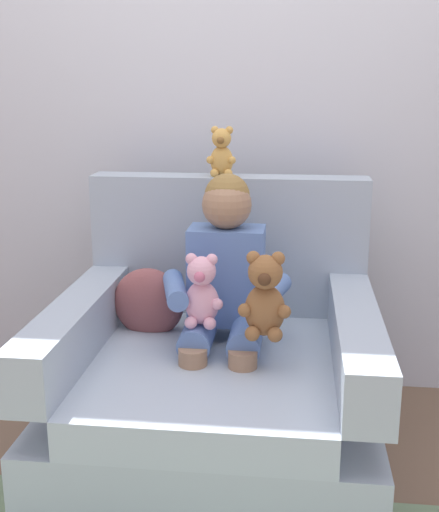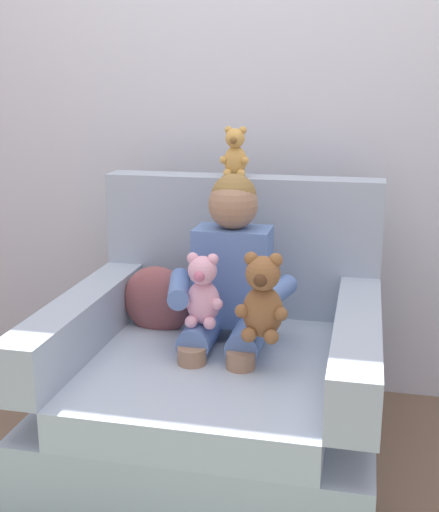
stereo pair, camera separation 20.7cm
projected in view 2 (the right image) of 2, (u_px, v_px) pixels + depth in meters
ground_plane at (217, 465)px, 2.33m from camera, size 8.00×8.00×0.00m
back_wall at (258, 82)px, 2.71m from camera, size 6.00×0.10×2.60m
armchair at (220, 382)px, 2.30m from camera, size 1.05×1.03×0.96m
seated_child at (229, 285)px, 2.25m from camera, size 0.45×0.39×0.82m
plush_pink at (203, 292)px, 2.14m from camera, size 0.14×0.12×0.24m
plush_brown at (263, 299)px, 2.02m from camera, size 0.16×0.13×0.27m
plush_honey_on_backrest at (235, 153)px, 2.48m from camera, size 0.11×0.09×0.19m
throw_pillow at (158, 301)px, 2.43m from camera, size 0.26×0.13×0.26m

